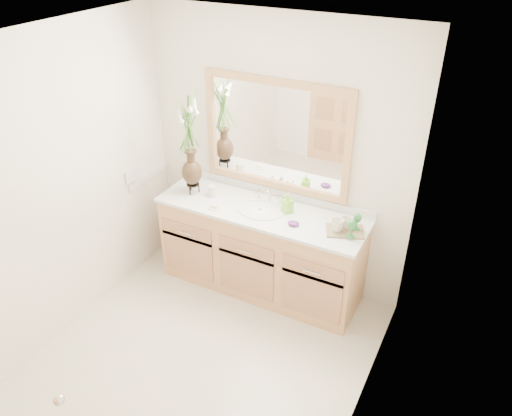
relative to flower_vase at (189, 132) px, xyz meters
The scene contains 22 objects.
floor 1.85m from the flower_vase, 55.77° to the right, with size 2.60×2.60×0.00m, color beige.
ceiling 1.56m from the flower_vase, 55.77° to the right, with size 2.40×2.60×0.02m, color white.
wall_back 0.77m from the flower_vase, 24.16° to the left, with size 2.40×0.02×2.40m, color white.
wall_front 2.40m from the flower_vase, 73.56° to the right, with size 2.40×0.02×2.40m, color white.
wall_left 1.14m from the flower_vase, 117.67° to the right, with size 0.02×2.60×2.40m, color white.
wall_right 2.14m from the flower_vase, 27.94° to the right, with size 0.02×2.60×2.40m, color white.
vanity 1.21m from the flower_vase, ahead, with size 1.80×0.55×0.80m.
counter 0.90m from the flower_vase, ahead, with size 1.84×0.57×0.03m, color silver.
sink 0.93m from the flower_vase, ahead, with size 0.38×0.34×0.23m.
mirror 0.73m from the flower_vase, 22.59° to the left, with size 1.32×0.04×0.97m.
switch_plate 0.70m from the flower_vase, 155.55° to the right, with size 0.02×0.12×0.12m, color white.
door 2.35m from the flower_vase, 80.60° to the right, with size 0.80×0.03×2.00m, color tan.
flower_vase is the anchor object (origin of this frame).
tumbler 0.56m from the flower_vase, ahead, with size 0.08×0.08×0.10m, color silver.
soap_dish 0.67m from the flower_vase, 25.33° to the right, with size 0.10×0.10×0.03m.
soap_bottle 1.03m from the flower_vase, ahead, with size 0.07×0.07×0.15m, color #7AD933.
purple_dish 1.17m from the flower_vase, ahead, with size 0.10×0.08×0.03m, color #54236B.
tray 1.53m from the flower_vase, ahead, with size 0.30×0.20×0.01m, color brown.
mug_left 1.46m from the flower_vase, ahead, with size 0.11×0.10×0.11m, color silver.
mug_right 1.51m from the flower_vase, ahead, with size 0.10×0.09×0.10m, color silver.
goblet_front 1.56m from the flower_vase, ahead, with size 0.07×0.07×0.15m.
goblet_back 1.57m from the flower_vase, ahead, with size 0.06×0.06×0.14m.
Camera 1 is at (1.64, -2.23, 3.02)m, focal length 35.00 mm.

